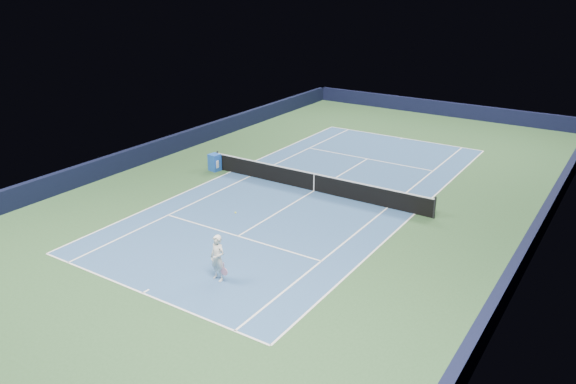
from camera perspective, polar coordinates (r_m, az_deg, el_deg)
The scene contains 19 objects.
ground at distance 29.09m, azimuth 2.64°, elevation 0.11°, with size 40.00×40.00×0.00m, color #2A4C29.
wall_far at distance 46.45m, azimuth 15.31°, elevation 8.21°, with size 22.00×0.35×1.10m, color black.
wall_right at distance 25.63m, azimuth 24.03°, elevation -3.54°, with size 0.35×40.00×1.10m, color black.
wall_left at distance 35.31m, azimuth -12.69°, elevation 4.41°, with size 0.35×40.00×1.10m, color black.
court_surface at distance 29.09m, azimuth 2.64°, elevation 0.11°, with size 10.97×23.77×0.01m, color #2D507F.
baseline_far at distance 39.30m, azimuth 11.52°, elevation 5.40°, with size 10.97×0.08×0.00m, color white.
baseline_near at distance 20.74m, azimuth -14.55°, elevation -9.91°, with size 10.97×0.08×0.00m, color white.
sideline_doubles_right at distance 26.96m, azimuth 12.74°, elevation -2.18°, with size 0.08×23.77×0.00m, color white.
sideline_doubles_left at distance 32.02m, azimuth -5.84°, elevation 2.06°, with size 0.08×23.77×0.00m, color white.
sideline_singles_right at distance 27.40m, azimuth 10.08°, elevation -1.58°, with size 0.08×23.77×0.00m, color white.
sideline_singles_left at distance 31.23m, azimuth -3.87°, elevation 1.62°, with size 0.08×23.77×0.00m, color white.
service_line_far at distance 34.45m, azimuth 8.07°, elevation 3.36°, with size 8.23×0.08×0.00m, color white.
service_line_near at distance 24.23m, azimuth -5.09°, elevation -4.48°, with size 8.23×0.08×0.00m, color white.
center_service_line at distance 29.09m, azimuth 2.64°, elevation 0.13°, with size 0.08×12.80×0.00m, color white.
center_mark_far at distance 39.16m, azimuth 11.44°, elevation 5.35°, with size 0.08×0.30×0.00m, color white.
center_mark_near at distance 20.82m, azimuth -14.24°, elevation -9.75°, with size 0.08×0.30×0.00m, color white.
tennis_net at distance 28.91m, azimuth 2.66°, elevation 1.04°, with size 12.90×0.10×1.07m.
sponsor_cube at distance 32.22m, azimuth -7.46°, elevation 3.00°, with size 0.67×0.63×0.97m.
tennis_player at distance 20.64m, azimuth -7.15°, elevation -6.68°, with size 0.83×1.29×2.38m.
Camera 1 is at (13.62, -23.44, 10.54)m, focal length 35.00 mm.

